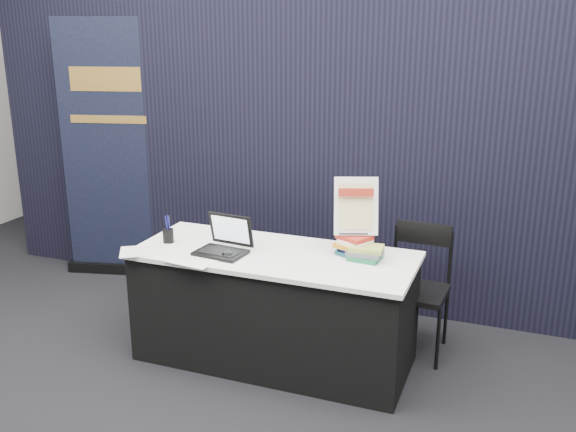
# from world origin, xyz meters

# --- Properties ---
(floor) EXTENTS (8.00, 8.00, 0.00)m
(floor) POSITION_xyz_m (0.00, 0.00, 0.00)
(floor) COLOR black
(floor) RESTS_ON ground
(wall_back) EXTENTS (8.00, 0.02, 3.50)m
(wall_back) POSITION_xyz_m (0.00, 4.00, 1.75)
(wall_back) COLOR #BCB8B1
(wall_back) RESTS_ON floor
(drape_partition) EXTENTS (6.00, 0.08, 2.40)m
(drape_partition) POSITION_xyz_m (0.00, 1.60, 1.20)
(drape_partition) COLOR black
(drape_partition) RESTS_ON floor
(display_table) EXTENTS (1.80, 0.75, 0.75)m
(display_table) POSITION_xyz_m (0.00, 0.55, 0.38)
(display_table) COLOR black
(display_table) RESTS_ON floor
(laptop) EXTENTS (0.33, 0.28, 0.24)m
(laptop) POSITION_xyz_m (-0.30, 0.44, 0.81)
(laptop) COLOR black
(laptop) RESTS_ON display_table
(mouse) EXTENTS (0.11, 0.14, 0.04)m
(mouse) POSITION_xyz_m (-0.24, 0.38, 0.77)
(mouse) COLOR black
(mouse) RESTS_ON display_table
(brochure_left) EXTENTS (0.38, 0.35, 0.00)m
(brochure_left) POSITION_xyz_m (-0.79, 0.28, 0.75)
(brochure_left) COLOR silver
(brochure_left) RESTS_ON display_table
(brochure_mid) EXTENTS (0.36, 0.29, 0.00)m
(brochure_mid) POSITION_xyz_m (-0.51, 0.33, 0.75)
(brochure_mid) COLOR silver
(brochure_mid) RESTS_ON display_table
(brochure_right) EXTENTS (0.32, 0.25, 0.00)m
(brochure_right) POSITION_xyz_m (-0.42, 0.25, 0.75)
(brochure_right) COLOR white
(brochure_right) RESTS_ON display_table
(pen_cup) EXTENTS (0.09, 0.09, 0.09)m
(pen_cup) POSITION_xyz_m (-0.73, 0.49, 0.80)
(pen_cup) COLOR black
(pen_cup) RESTS_ON display_table
(book_stack_tall) EXTENTS (0.24, 0.21, 0.13)m
(book_stack_tall) POSITION_xyz_m (0.48, 0.69, 0.82)
(book_stack_tall) COLOR #1A4F63
(book_stack_tall) RESTS_ON display_table
(book_stack_short) EXTENTS (0.21, 0.16, 0.09)m
(book_stack_short) POSITION_xyz_m (0.57, 0.64, 0.79)
(book_stack_short) COLOR #1B683F
(book_stack_short) RESTS_ON display_table
(info_sign) EXTENTS (0.29, 0.19, 0.37)m
(info_sign) POSITION_xyz_m (0.48, 0.72, 1.06)
(info_sign) COLOR black
(info_sign) RESTS_ON book_stack_tall
(pullup_banner) EXTENTS (0.93, 0.32, 2.21)m
(pullup_banner) POSITION_xyz_m (-1.88, 1.50, 0.98)
(pullup_banner) COLOR black
(pullup_banner) RESTS_ON floor
(stacking_chair) EXTENTS (0.41, 0.42, 0.87)m
(stacking_chair) POSITION_xyz_m (0.84, 1.02, 0.48)
(stacking_chair) COLOR black
(stacking_chair) RESTS_ON floor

